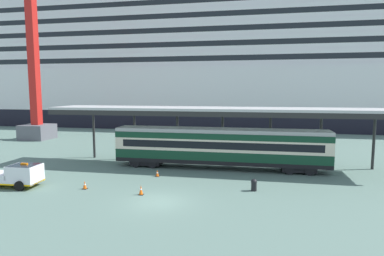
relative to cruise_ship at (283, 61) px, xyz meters
name	(u,v)px	position (x,y,z in m)	size (l,w,h in m)	color
ground_plane	(159,202)	(-12.39, -54.95, -14.47)	(400.00, 400.00, 0.00)	slate
cruise_ship	(283,61)	(0.00, 0.00, 0.00)	(173.00, 26.37, 43.14)	black
platform_canopy	(221,111)	(-9.20, -43.59, -8.61)	(35.57, 5.22, 6.20)	#B4B4B4
train_carriage	(220,146)	(-9.20, -44.06, -12.17)	(21.38, 2.81, 4.11)	black
service_truck	(15,175)	(-25.18, -53.60, -13.48)	(5.28, 2.42, 2.02)	white
traffic_cone_near	(85,185)	(-19.17, -53.10, -14.15)	(0.36, 0.36, 0.66)	black
traffic_cone_mid	(157,173)	(-14.53, -48.26, -14.16)	(0.36, 0.36, 0.63)	black
traffic_cone_far	(141,190)	(-14.18, -53.64, -14.10)	(0.36, 0.36, 0.76)	black
dockside_crane	(36,18)	(-40.11, -29.31, 4.88)	(14.88, 4.40, 62.44)	#595960
quay_bollard	(254,184)	(-5.71, -50.96, -13.95)	(0.48, 0.48, 0.96)	black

